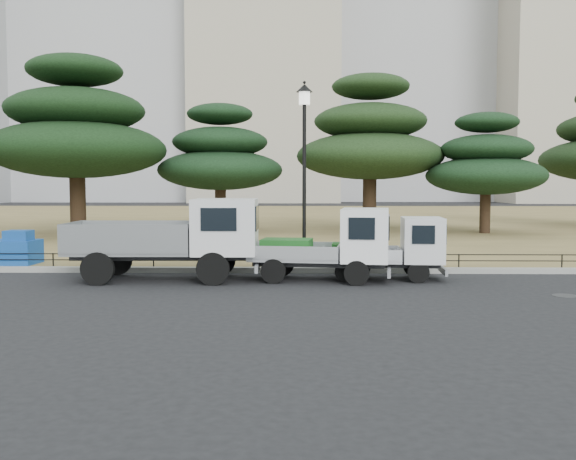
{
  "coord_description": "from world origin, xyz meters",
  "views": [
    {
      "loc": [
        0.37,
        -16.02,
        2.56
      ],
      "look_at": [
        0.0,
        2.0,
        1.3
      ],
      "focal_mm": 40.0,
      "sensor_mm": 36.0,
      "label": 1
    }
  ],
  "objects_px": {
    "truck_large": "(176,235)",
    "truck_kei_front": "(331,245)",
    "truck_kei_rear": "(392,248)",
    "street_lamp": "(304,144)",
    "tarp_pile": "(12,250)"
  },
  "relations": [
    {
      "from": "truck_kei_front",
      "to": "tarp_pile",
      "type": "distance_m",
      "value": 9.95
    },
    {
      "from": "truck_kei_front",
      "to": "truck_kei_rear",
      "type": "height_order",
      "value": "truck_kei_front"
    },
    {
      "from": "truck_kei_rear",
      "to": "tarp_pile",
      "type": "height_order",
      "value": "truck_kei_rear"
    },
    {
      "from": "truck_large",
      "to": "tarp_pile",
      "type": "xyz_separation_m",
      "value": [
        -5.5,
        2.22,
        -0.65
      ]
    },
    {
      "from": "tarp_pile",
      "to": "street_lamp",
      "type": "bearing_deg",
      "value": -2.85
    },
    {
      "from": "street_lamp",
      "to": "tarp_pile",
      "type": "bearing_deg",
      "value": 177.15
    },
    {
      "from": "truck_large",
      "to": "truck_kei_front",
      "type": "xyz_separation_m",
      "value": [
        4.18,
        -0.08,
        -0.25
      ]
    },
    {
      "from": "truck_kei_front",
      "to": "tarp_pile",
      "type": "xyz_separation_m",
      "value": [
        -9.68,
        2.29,
        -0.4
      ]
    },
    {
      "from": "truck_large",
      "to": "truck_kei_front",
      "type": "bearing_deg",
      "value": -2.3
    },
    {
      "from": "truck_large",
      "to": "street_lamp",
      "type": "xyz_separation_m",
      "value": [
        3.46,
        1.77,
        2.55
      ]
    },
    {
      "from": "truck_large",
      "to": "tarp_pile",
      "type": "bearing_deg",
      "value": 156.79
    },
    {
      "from": "truck_large",
      "to": "truck_kei_front",
      "type": "distance_m",
      "value": 4.18
    },
    {
      "from": "truck_kei_front",
      "to": "street_lamp",
      "type": "distance_m",
      "value": 3.43
    },
    {
      "from": "truck_kei_front",
      "to": "truck_kei_rear",
      "type": "distance_m",
      "value": 1.72
    },
    {
      "from": "street_lamp",
      "to": "tarp_pile",
      "type": "relative_size",
      "value": 3.37
    }
  ]
}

